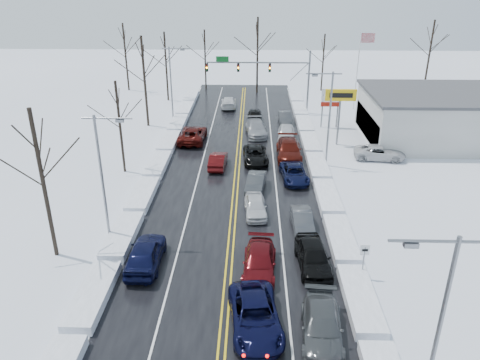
{
  "coord_description": "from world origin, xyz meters",
  "views": [
    {
      "loc": [
        1.4,
        -31.88,
        17.31
      ],
      "look_at": [
        0.49,
        0.81,
        2.5
      ],
      "focal_mm": 35.0,
      "sensor_mm": 36.0,
      "label": 1
    }
  ],
  "objects_px": {
    "tires_plus_sign": "(341,99)",
    "flagpole": "(359,65)",
    "dealership_building": "(460,116)",
    "oncoming_car_0": "(218,167)",
    "traffic_signal_mast": "(269,71)"
  },
  "relations": [
    {
      "from": "tires_plus_sign",
      "to": "flagpole",
      "type": "height_order",
      "value": "flagpole"
    },
    {
      "from": "flagpole",
      "to": "dealership_building",
      "type": "bearing_deg",
      "value": -53.73
    },
    {
      "from": "tires_plus_sign",
      "to": "oncoming_car_0",
      "type": "bearing_deg",
      "value": -151.48
    },
    {
      "from": "tires_plus_sign",
      "to": "flagpole",
      "type": "xyz_separation_m",
      "value": [
        4.67,
        14.01,
        0.93
      ]
    },
    {
      "from": "dealership_building",
      "to": "oncoming_car_0",
      "type": "distance_m",
      "value": 27.39
    },
    {
      "from": "flagpole",
      "to": "dealership_building",
      "type": "xyz_separation_m",
      "value": [
        8.8,
        -12.0,
        -3.27
      ]
    },
    {
      "from": "traffic_signal_mast",
      "to": "dealership_building",
      "type": "distance_m",
      "value": 23.01
    },
    {
      "from": "traffic_signal_mast",
      "to": "tires_plus_sign",
      "type": "bearing_deg",
      "value": -59.54
    },
    {
      "from": "tires_plus_sign",
      "to": "oncoming_car_0",
      "type": "relative_size",
      "value": 1.43
    },
    {
      "from": "tires_plus_sign",
      "to": "dealership_building",
      "type": "height_order",
      "value": "tires_plus_sign"
    },
    {
      "from": "tires_plus_sign",
      "to": "flagpole",
      "type": "bearing_deg",
      "value": 71.56
    },
    {
      "from": "tires_plus_sign",
      "to": "oncoming_car_0",
      "type": "distance_m",
      "value": 14.92
    },
    {
      "from": "flagpole",
      "to": "dealership_building",
      "type": "distance_m",
      "value": 15.24
    },
    {
      "from": "traffic_signal_mast",
      "to": "dealership_building",
      "type": "height_order",
      "value": "traffic_signal_mast"
    },
    {
      "from": "flagpole",
      "to": "dealership_building",
      "type": "height_order",
      "value": "flagpole"
    }
  ]
}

